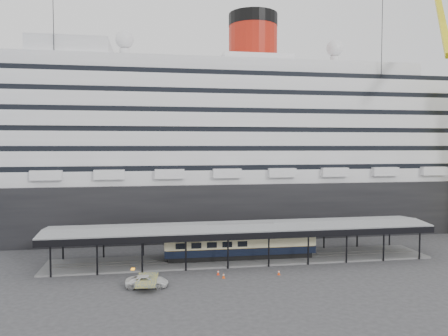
% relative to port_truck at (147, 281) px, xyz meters
% --- Properties ---
extents(ground, '(200.00, 200.00, 0.00)m').
position_rel_port_truck_xyz_m(ground, '(13.81, 5.19, -0.70)').
color(ground, '#323234').
rests_on(ground, ground).
extents(cruise_ship, '(130.00, 30.00, 43.90)m').
position_rel_port_truck_xyz_m(cruise_ship, '(13.86, 37.19, 17.65)').
color(cruise_ship, black).
rests_on(cruise_ship, ground).
extents(platform_canopy, '(56.00, 9.18, 5.30)m').
position_rel_port_truck_xyz_m(platform_canopy, '(13.81, 10.19, 1.66)').
color(platform_canopy, slate).
rests_on(platform_canopy, ground).
extents(port_truck, '(5.20, 2.72, 1.40)m').
position_rel_port_truck_xyz_m(port_truck, '(0.00, 0.00, 0.00)').
color(port_truck, silver).
rests_on(port_truck, ground).
extents(pullman_carriage, '(22.27, 3.25, 21.82)m').
position_rel_port_truck_xyz_m(pullman_carriage, '(13.53, 10.19, 1.95)').
color(pullman_carriage, black).
rests_on(pullman_carriage, ground).
extents(traffic_cone_left, '(0.39, 0.39, 0.70)m').
position_rel_port_truck_xyz_m(traffic_cone_left, '(9.13, 3.42, -0.35)').
color(traffic_cone_left, '#F3300D').
rests_on(traffic_cone_left, ground).
extents(traffic_cone_mid, '(0.37, 0.37, 0.70)m').
position_rel_port_truck_xyz_m(traffic_cone_mid, '(9.60, 1.93, -0.35)').
color(traffic_cone_mid, '#F24F0D').
rests_on(traffic_cone_mid, ground).
extents(traffic_cone_right, '(0.40, 0.40, 0.68)m').
position_rel_port_truck_xyz_m(traffic_cone_right, '(16.95, 2.10, -0.36)').
color(traffic_cone_right, '#F8460D').
rests_on(traffic_cone_right, ground).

